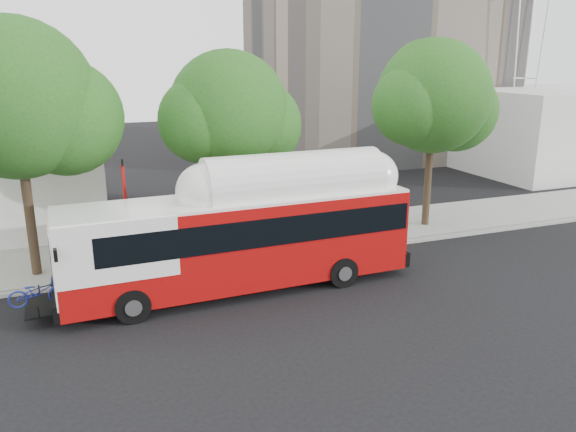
# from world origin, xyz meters

# --- Properties ---
(ground) EXTENTS (120.00, 120.00, 0.00)m
(ground) POSITION_xyz_m (0.00, 0.00, 0.00)
(ground) COLOR black
(ground) RESTS_ON ground
(sidewalk) EXTENTS (60.00, 5.00, 0.15)m
(sidewalk) POSITION_xyz_m (0.00, 6.50, 0.07)
(sidewalk) COLOR gray
(sidewalk) RESTS_ON ground
(curb_strip) EXTENTS (60.00, 0.30, 0.15)m
(curb_strip) POSITION_xyz_m (0.00, 3.90, 0.07)
(curb_strip) COLOR gray
(curb_strip) RESTS_ON ground
(red_curb_segment) EXTENTS (10.00, 0.32, 0.16)m
(red_curb_segment) POSITION_xyz_m (-3.00, 3.90, 0.08)
(red_curb_segment) COLOR #9F1116
(red_curb_segment) RESTS_ON ground
(street_tree_left) EXTENTS (6.67, 5.80, 9.74)m
(street_tree_left) POSITION_xyz_m (-8.53, 5.56, 6.60)
(street_tree_left) COLOR #2D2116
(street_tree_left) RESTS_ON ground
(street_tree_mid) EXTENTS (5.75, 5.00, 8.62)m
(street_tree_mid) POSITION_xyz_m (-0.59, 6.06, 5.91)
(street_tree_mid) COLOR #2D2116
(street_tree_mid) RESTS_ON ground
(street_tree_right) EXTENTS (6.21, 5.40, 9.18)m
(street_tree_right) POSITION_xyz_m (9.44, 5.86, 6.26)
(street_tree_right) COLOR #2D2116
(street_tree_right) RESTS_ON ground
(transit_bus) EXTENTS (13.56, 3.20, 3.99)m
(transit_bus) POSITION_xyz_m (-1.80, 1.54, 1.86)
(transit_bus) COLOR #9C0B0A
(transit_bus) RESTS_ON ground
(signal_pole) EXTENTS (0.13, 0.44, 4.60)m
(signal_pole) POSITION_xyz_m (-5.55, 4.60, 2.36)
(signal_pole) COLOR red
(signal_pole) RESTS_ON ground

